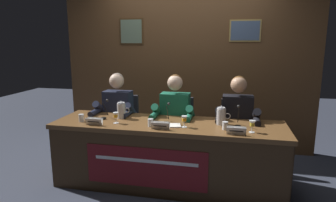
{
  "coord_description": "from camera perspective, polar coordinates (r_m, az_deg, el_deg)",
  "views": [
    {
      "loc": [
        0.67,
        -3.1,
        1.64
      ],
      "look_at": [
        0.0,
        0.0,
        0.99
      ],
      "focal_mm": 31.3,
      "sensor_mm": 36.0,
      "label": 1
    }
  ],
  "objects": [
    {
      "name": "panelist_right",
      "position": [
        3.57,
        13.31,
        -3.63
      ],
      "size": [
        0.51,
        0.48,
        1.24
      ],
      "color": "black",
      "rests_on": "ground_plane"
    },
    {
      "name": "conference_table",
      "position": [
        3.28,
        -0.43,
        -8.85
      ],
      "size": [
        2.59,
        0.73,
        0.74
      ],
      "color": "brown",
      "rests_on": "ground_plane"
    },
    {
      "name": "juice_glass_left",
      "position": [
        3.31,
        -10.14,
        -2.84
      ],
      "size": [
        0.06,
        0.06,
        0.12
      ],
      "color": "white",
      "rests_on": "conference_table"
    },
    {
      "name": "panelist_center",
      "position": [
        3.63,
        1.15,
        -3.06
      ],
      "size": [
        0.51,
        0.48,
        1.24
      ],
      "color": "black",
      "rests_on": "ground_plane"
    },
    {
      "name": "juice_glass_center",
      "position": [
        3.11,
        3.19,
        -3.6
      ],
      "size": [
        0.06,
        0.06,
        0.12
      ],
      "color": "white",
      "rests_on": "conference_table"
    },
    {
      "name": "water_cup_center",
      "position": [
        3.15,
        -3.41,
        -4.32
      ],
      "size": [
        0.06,
        0.06,
        0.08
      ],
      "color": "silver",
      "rests_on": "conference_table"
    },
    {
      "name": "microphone_left",
      "position": [
        3.55,
        -12.19,
        -2.14
      ],
      "size": [
        0.06,
        0.17,
        0.22
      ],
      "color": "black",
      "rests_on": "conference_table"
    },
    {
      "name": "water_pitcher_right_side",
      "position": [
        3.26,
        10.34,
        -2.9
      ],
      "size": [
        0.15,
        0.1,
        0.21
      ],
      "color": "silver",
      "rests_on": "conference_table"
    },
    {
      "name": "chair_right",
      "position": [
        3.84,
        13.07,
        -6.85
      ],
      "size": [
        0.44,
        0.45,
        0.91
      ],
      "color": "black",
      "rests_on": "ground_plane"
    },
    {
      "name": "nameplate_center",
      "position": [
        3.05,
        -1.5,
        -4.79
      ],
      "size": [
        0.2,
        0.06,
        0.08
      ],
      "color": "white",
      "rests_on": "conference_table"
    },
    {
      "name": "chair_left",
      "position": [
        4.09,
        -8.92,
        -5.51
      ],
      "size": [
        0.44,
        0.45,
        0.91
      ],
      "color": "black",
      "rests_on": "ground_plane"
    },
    {
      "name": "document_stack_center",
      "position": [
        3.17,
        0.56,
        -4.79
      ],
      "size": [
        0.24,
        0.2,
        0.01
      ],
      "color": "white",
      "rests_on": "conference_table"
    },
    {
      "name": "water_cup_left",
      "position": [
        3.48,
        -16.51,
        -3.24
      ],
      "size": [
        0.06,
        0.06,
        0.08
      ],
      "color": "silver",
      "rests_on": "conference_table"
    },
    {
      "name": "panelist_left",
      "position": [
        3.84,
        -10.11,
        -2.41
      ],
      "size": [
        0.51,
        0.48,
        1.24
      ],
      "color": "black",
      "rests_on": "ground_plane"
    },
    {
      "name": "nameplate_right",
      "position": [
        2.96,
        13.16,
        -5.64
      ],
      "size": [
        0.19,
        0.06,
        0.08
      ],
      "color": "white",
      "rests_on": "conference_table"
    },
    {
      "name": "ground_plane",
      "position": [
        3.57,
        0.0,
        -15.75
      ],
      "size": [
        12.0,
        12.0,
        0.0
      ],
      "primitive_type": "plane",
      "color": "#383D4C"
    },
    {
      "name": "water_cup_right",
      "position": [
        3.09,
        11.07,
        -4.82
      ],
      "size": [
        0.06,
        0.06,
        0.08
      ],
      "color": "silver",
      "rests_on": "conference_table"
    },
    {
      "name": "chair_center",
      "position": [
        3.89,
        1.7,
        -6.27
      ],
      "size": [
        0.44,
        0.45,
        0.91
      ],
      "color": "black",
      "rests_on": "ground_plane"
    },
    {
      "name": "nameplate_left",
      "position": [
        3.3,
        -14.18,
        -3.87
      ],
      "size": [
        0.19,
        0.06,
        0.08
      ],
      "color": "white",
      "rests_on": "conference_table"
    },
    {
      "name": "juice_glass_right",
      "position": [
        3.05,
        16.07,
        -4.36
      ],
      "size": [
        0.06,
        0.06,
        0.12
      ],
      "color": "white",
      "rests_on": "conference_table"
    },
    {
      "name": "wall_back_panelled",
      "position": [
        4.48,
        3.57,
        7.27
      ],
      "size": [
        3.79,
        0.14,
        2.6
      ],
      "color": "brown",
      "rests_on": "ground_plane"
    },
    {
      "name": "water_pitcher_left_side",
      "position": [
        3.51,
        -9.04,
        -1.81
      ],
      "size": [
        0.15,
        0.1,
        0.21
      ],
      "color": "silver",
      "rests_on": "conference_table"
    },
    {
      "name": "microphone_center",
      "position": [
        3.28,
        -0.16,
        -3.0
      ],
      "size": [
        0.06,
        0.17,
        0.22
      ],
      "color": "black",
      "rests_on": "conference_table"
    },
    {
      "name": "microphone_right",
      "position": [
        3.24,
        13.5,
        -3.52
      ],
      "size": [
        0.06,
        0.17,
        0.22
      ],
      "color": "black",
      "rests_on": "conference_table"
    }
  ]
}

